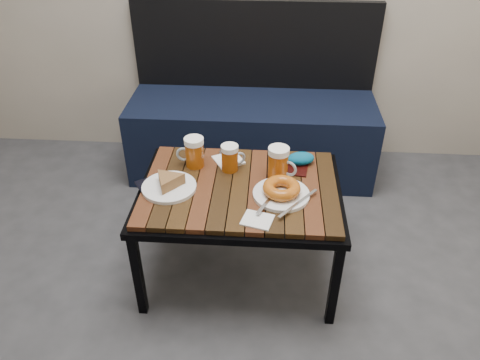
# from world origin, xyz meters

# --- Properties ---
(bench) EXTENTS (1.40, 0.50, 0.95)m
(bench) POSITION_xyz_m (0.17, 1.76, 0.27)
(bench) COLOR black
(bench) RESTS_ON ground
(cafe_table) EXTENTS (0.84, 0.62, 0.47)m
(cafe_table) POSITION_xyz_m (0.16, 0.89, 0.43)
(cafe_table) COLOR black
(cafe_table) RESTS_ON ground
(beer_mug_left) EXTENTS (0.12, 0.08, 0.14)m
(beer_mug_left) POSITION_xyz_m (-0.05, 1.03, 0.54)
(beer_mug_left) COLOR #9B460C
(beer_mug_left) RESTS_ON cafe_table
(beer_mug_centre) EXTENTS (0.11, 0.09, 0.12)m
(beer_mug_centre) POSITION_xyz_m (0.11, 1.01, 0.53)
(beer_mug_centre) COLOR #9B460C
(beer_mug_centre) RESTS_ON cafe_table
(beer_mug_right) EXTENTS (0.14, 0.11, 0.14)m
(beer_mug_right) POSITION_xyz_m (0.31, 0.96, 0.54)
(beer_mug_right) COLOR #9B460C
(beer_mug_right) RESTS_ON cafe_table
(plate_pie) EXTENTS (0.22, 0.22, 0.06)m
(plate_pie) POSITION_xyz_m (-0.13, 0.85, 0.50)
(plate_pie) COLOR white
(plate_pie) RESTS_ON cafe_table
(plate_bagel) EXTENTS (0.26, 0.28, 0.06)m
(plate_bagel) POSITION_xyz_m (0.32, 0.83, 0.50)
(plate_bagel) COLOR white
(plate_bagel) RESTS_ON cafe_table
(napkin_left) EXTENTS (0.16, 0.16, 0.01)m
(napkin_left) POSITION_xyz_m (0.09, 1.08, 0.48)
(napkin_left) COLOR white
(napkin_left) RESTS_ON cafe_table
(napkin_right) EXTENTS (0.13, 0.12, 0.01)m
(napkin_right) POSITION_xyz_m (0.24, 0.67, 0.48)
(napkin_right) COLOR white
(napkin_right) RESTS_ON cafe_table
(passport_navy) EXTENTS (0.16, 0.15, 0.01)m
(passport_navy) POSITION_xyz_m (-0.20, 0.87, 0.48)
(passport_navy) COLOR black
(passport_navy) RESTS_ON cafe_table
(passport_burgundy) EXTENTS (0.11, 0.14, 0.01)m
(passport_burgundy) POSITION_xyz_m (0.39, 1.03, 0.48)
(passport_burgundy) COLOR black
(passport_burgundy) RESTS_ON cafe_table
(knit_pouch) EXTENTS (0.14, 0.11, 0.05)m
(knit_pouch) POSITION_xyz_m (0.41, 1.07, 0.50)
(knit_pouch) COLOR #054A80
(knit_pouch) RESTS_ON cafe_table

